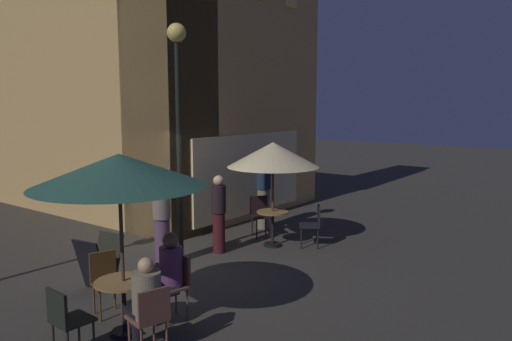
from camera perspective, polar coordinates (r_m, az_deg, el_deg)
ground_plane at (r=9.92m, az=-10.27°, el=-10.74°), size 60.00×60.00×0.00m
cafe_building at (r=14.14m, az=-11.69°, el=11.25°), size 6.24×8.04×8.04m
street_lamp_near_corner at (r=9.98m, az=-8.87°, el=9.12°), size 0.37×0.37×4.63m
menu_sandwich_board at (r=8.97m, az=-17.37°, el=-9.93°), size 0.71×0.64×0.89m
cafe_table_0 at (r=7.18m, az=-14.79°, el=-13.47°), size 0.76×0.76×0.76m
cafe_table_1 at (r=10.98m, az=1.91°, el=-5.80°), size 0.69×0.69×0.78m
patio_umbrella_0 at (r=6.76m, az=-15.29°, el=-0.05°), size 2.30×2.30×2.47m
patio_umbrella_1 at (r=10.73m, az=1.94°, el=1.77°), size 1.98×1.98×2.28m
cafe_chair_0 at (r=7.92m, az=-16.77°, el=-11.52°), size 0.50×0.50×0.93m
cafe_chair_1 at (r=6.78m, az=-20.82°, el=-15.23°), size 0.45×0.45×0.90m
cafe_chair_2 at (r=6.54m, az=-11.89°, el=-15.67°), size 0.52×0.52×0.90m
cafe_chair_3 at (r=7.53m, az=-8.98°, el=-12.18°), size 0.49×0.49×0.94m
cafe_chair_4 at (r=10.98m, az=6.58°, el=-5.83°), size 0.60×0.60×0.91m
cafe_chair_5 at (r=11.76m, az=0.45°, el=-4.74°), size 0.58×0.58×0.94m
patron_seated_0 at (r=6.60m, az=-12.50°, el=-14.01°), size 0.44×0.54×1.25m
patron_seated_1 at (r=7.41m, az=-9.95°, el=-11.23°), size 0.53×0.41×1.30m
patron_standing_2 at (r=12.41m, az=0.86°, el=-2.36°), size 0.36×0.36×1.86m
patron_standing_3 at (r=9.78m, az=-10.64°, el=-5.58°), size 0.34×0.34×1.76m
patron_standing_4 at (r=10.47m, az=-4.25°, el=-4.87°), size 0.30×0.30×1.64m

